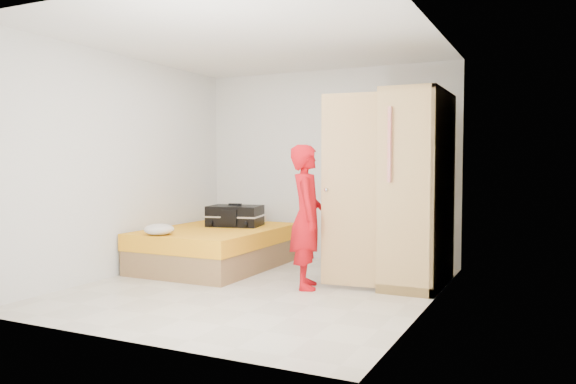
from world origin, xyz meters
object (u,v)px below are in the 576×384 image
at_px(wardrobe, 413,194).
at_px(suitcase, 235,216).
at_px(bed, 217,247).
at_px(person, 307,217).
at_px(round_cushion, 159,229).

bearing_deg(wardrobe, suitcase, 172.98).
distance_m(bed, person, 1.71).
height_order(wardrobe, person, wardrobe).
distance_m(wardrobe, person, 1.18).
relative_size(suitcase, round_cushion, 2.26).
relative_size(person, round_cushion, 4.43).
bearing_deg(suitcase, person, -44.48).
bearing_deg(person, round_cushion, 74.28).
distance_m(person, round_cushion, 1.77).
relative_size(bed, wardrobe, 0.96).
bearing_deg(person, bed, 43.97).
height_order(wardrobe, round_cushion, wardrobe).
distance_m(wardrobe, round_cushion, 2.90).
bearing_deg(round_cushion, suitcase, 75.57).
relative_size(bed, round_cushion, 5.87).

